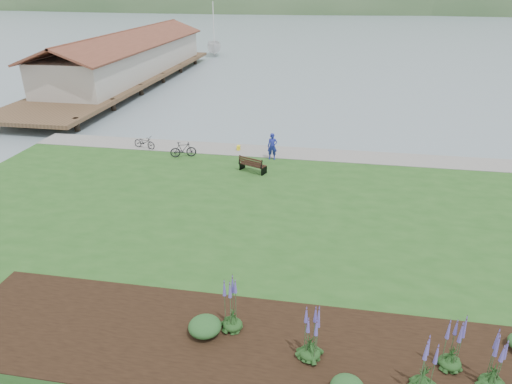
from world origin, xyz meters
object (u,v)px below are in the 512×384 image
park_bench (252,164)px  person (272,144)px  sailboat (215,56)px  bicycle_a (144,142)px

park_bench → person: size_ratio=0.87×
park_bench → sailboat: size_ratio=0.07×
bicycle_a → sailboat: size_ratio=0.07×
bicycle_a → sailboat: (-6.34, 41.86, -0.81)m
person → sailboat: 44.87m
person → bicycle_a: bearing=172.5°
sailboat → bicycle_a: bearing=-96.2°
park_bench → bicycle_a: (-7.49, 2.74, -0.06)m
park_bench → bicycle_a: bearing=-176.7°
person → sailboat: size_ratio=0.08×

